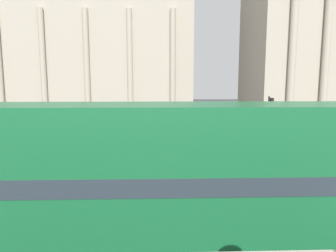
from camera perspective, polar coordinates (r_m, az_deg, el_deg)
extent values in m
cylinder|color=black|center=(10.79, 24.22, -16.26)|extent=(0.97, 0.22, 0.97)
cylinder|color=black|center=(10.57, -25.07, -16.82)|extent=(0.97, 0.22, 0.97)
cube|color=#196638|center=(8.33, 0.15, -16.23)|extent=(11.34, 2.41, 1.77)
cube|color=#2D3842|center=(7.94, 0.15, -8.91)|extent=(11.12, 2.43, 0.45)
cube|color=#196638|center=(7.71, 0.15, -1.67)|extent=(11.34, 2.41, 1.58)
cube|color=#B2A893|center=(55.05, -13.93, 12.69)|extent=(33.72, 10.46, 19.38)
cylinder|color=#B2A893|center=(51.34, -22.74, 11.06)|extent=(0.90, 0.90, 16.47)
cylinder|color=#B2A893|center=(49.40, -15.26, 11.54)|extent=(0.90, 0.90, 16.47)
cylinder|color=#B2A893|center=(48.33, -7.28, 11.84)|extent=(0.90, 0.90, 16.47)
cylinder|color=#B2A893|center=(48.18, 0.91, 11.91)|extent=(0.90, 0.90, 16.47)
cylinder|color=#B2A893|center=(41.73, 22.70, 14.19)|extent=(0.90, 0.90, 19.69)
cylinder|color=#B2A893|center=(43.65, 27.99, 13.58)|extent=(0.90, 0.90, 19.69)
cylinder|color=black|center=(13.95, 26.50, -4.41)|extent=(0.12, 0.12, 4.02)
cube|color=black|center=(13.81, 27.55, 1.97)|extent=(0.20, 0.24, 0.70)
sphere|color=green|center=(13.86, 27.98, 2.58)|extent=(0.14, 0.14, 0.14)
cylinder|color=black|center=(21.39, 18.49, -0.01)|extent=(0.12, 0.12, 4.02)
cube|color=black|center=(21.31, 19.13, 4.15)|extent=(0.20, 0.24, 0.70)
sphere|color=red|center=(21.34, 19.42, 4.55)|extent=(0.14, 0.14, 0.14)
cylinder|color=black|center=(31.84, -3.73, -0.29)|extent=(0.60, 0.18, 0.60)
cylinder|color=black|center=(30.11, -3.83, -0.76)|extent=(0.60, 0.18, 0.60)
cylinder|color=black|center=(32.05, -8.74, -0.31)|extent=(0.60, 0.18, 0.60)
cylinder|color=black|center=(30.34, -9.13, -0.78)|extent=(0.60, 0.18, 0.60)
cube|color=silver|center=(31.02, -6.37, -0.03)|extent=(4.20, 1.75, 0.55)
cube|color=#2D3842|center=(30.97, -6.75, 0.93)|extent=(1.89, 1.61, 0.50)
cylinder|color=#282B33|center=(24.47, 2.91, -2.50)|extent=(0.14, 0.14, 0.80)
cylinder|color=#282B33|center=(24.48, 3.33, -2.50)|extent=(0.14, 0.14, 0.80)
cylinder|color=#284799|center=(24.36, 3.13, -0.85)|extent=(0.32, 0.32, 0.63)
sphere|color=tan|center=(24.30, 3.14, 0.14)|extent=(0.22, 0.22, 0.22)
cylinder|color=#282B33|center=(35.40, 0.09, 0.70)|extent=(0.14, 0.14, 0.80)
cylinder|color=#282B33|center=(35.41, 0.38, 0.70)|extent=(0.14, 0.14, 0.80)
cylinder|color=black|center=(35.32, 0.23, 1.86)|extent=(0.32, 0.32, 0.63)
sphere|color=tan|center=(35.28, 0.23, 2.54)|extent=(0.22, 0.22, 0.22)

